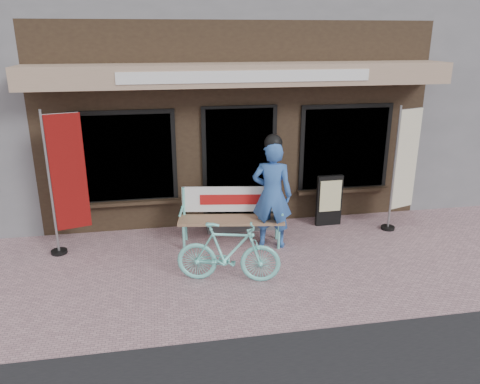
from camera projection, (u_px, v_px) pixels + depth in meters
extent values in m
plane|color=#B0878E|center=(263.00, 273.00, 6.97)|extent=(70.00, 70.00, 0.00)
cube|color=black|center=(217.00, 104.00, 11.06)|extent=(7.00, 6.00, 3.60)
cube|color=tan|center=(243.00, 74.00, 7.63)|extent=(7.00, 0.80, 0.35)
cube|color=white|center=(248.00, 77.00, 7.25)|extent=(4.00, 0.02, 0.18)
cube|color=black|center=(239.00, 166.00, 8.47)|extent=(1.20, 0.06, 2.10)
cube|color=black|center=(239.00, 167.00, 8.46)|extent=(1.35, 0.04, 2.20)
cube|color=black|center=(125.00, 158.00, 8.05)|extent=(1.60, 0.06, 1.50)
cube|color=black|center=(345.00, 148.00, 8.72)|extent=(1.60, 0.06, 1.50)
cube|color=black|center=(125.00, 158.00, 8.04)|extent=(1.75, 0.04, 1.65)
cube|color=black|center=(345.00, 149.00, 8.71)|extent=(1.75, 0.04, 1.65)
cube|color=black|center=(129.00, 203.00, 8.25)|extent=(1.80, 0.18, 0.06)
cube|color=black|center=(343.00, 190.00, 8.92)|extent=(1.80, 0.18, 0.06)
cube|color=#59595B|center=(242.00, 223.00, 8.58)|extent=(1.30, 0.45, 0.15)
cylinder|color=#75E4D8|center=(184.00, 238.00, 7.66)|extent=(0.05, 0.05, 0.41)
cylinder|color=#75E4D8|center=(186.00, 229.00, 8.02)|extent=(0.05, 0.05, 0.41)
cylinder|color=#75E4D8|center=(279.00, 237.00, 7.69)|extent=(0.05, 0.05, 0.41)
cylinder|color=#75E4D8|center=(277.00, 228.00, 8.06)|extent=(0.05, 0.05, 0.41)
cube|color=#9D7556|center=(231.00, 220.00, 7.78)|extent=(1.80, 0.71, 0.05)
cylinder|color=#75E4D8|center=(184.00, 203.00, 7.87)|extent=(0.05, 0.05, 0.54)
cylinder|color=#75E4D8|center=(278.00, 202.00, 7.90)|extent=(0.05, 0.05, 0.54)
cube|color=white|center=(231.00, 199.00, 7.89)|extent=(1.64, 0.30, 0.44)
cube|color=#B21414|center=(231.00, 200.00, 7.87)|extent=(1.04, 0.17, 0.18)
cylinder|color=#75E4D8|center=(181.00, 211.00, 7.71)|extent=(0.11, 0.43, 0.04)
cylinder|color=#75E4D8|center=(281.00, 210.00, 7.74)|extent=(0.11, 0.43, 0.04)
imported|color=#3260AE|center=(272.00, 195.00, 7.60)|extent=(0.76, 0.62, 1.79)
sphere|color=black|center=(273.00, 143.00, 7.33)|extent=(0.37, 0.37, 0.29)
imported|color=#75E4D8|center=(229.00, 252.00, 6.61)|extent=(1.54, 0.77, 0.89)
cylinder|color=gray|center=(50.00, 185.00, 7.21)|extent=(0.05, 0.05, 2.33)
cylinder|color=gray|center=(60.00, 114.00, 6.98)|extent=(0.52, 0.17, 0.03)
cube|color=maroon|center=(68.00, 173.00, 7.28)|extent=(0.52, 0.18, 1.85)
cylinder|color=black|center=(59.00, 252.00, 7.58)|extent=(0.32, 0.32, 0.05)
cylinder|color=gray|center=(394.00, 170.00, 8.17)|extent=(0.05, 0.05, 2.24)
cylinder|color=gray|center=(411.00, 109.00, 7.95)|extent=(0.49, 0.19, 0.02)
cube|color=beige|center=(406.00, 159.00, 8.24)|extent=(0.49, 0.19, 1.79)
cylinder|color=black|center=(388.00, 228.00, 8.52)|extent=(0.31, 0.31, 0.05)
cube|color=black|center=(329.00, 201.00, 8.58)|extent=(0.48, 0.09, 0.95)
cube|color=beige|center=(330.00, 196.00, 8.49)|extent=(0.40, 0.03, 0.58)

